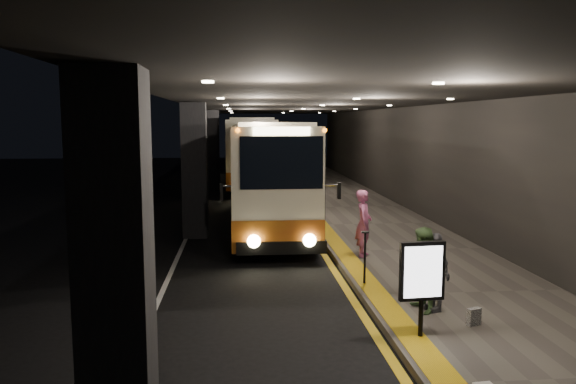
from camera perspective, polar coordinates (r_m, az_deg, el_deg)
name	(u,v)px	position (r m, az deg, el deg)	size (l,w,h in m)	color
ground	(242,266)	(14.97, -4.69, -7.53)	(90.00, 90.00, 0.00)	black
lane_line_white	(190,231)	(19.92, -9.98, -3.89)	(0.12, 50.00, 0.01)	silver
kerb_stripe_yellow	(307,229)	(19.99, 1.98, -3.75)	(0.18, 50.00, 0.01)	gold
sidewalk	(374,226)	(20.41, 8.70, -3.40)	(4.50, 50.00, 0.15)	#514C44
tactile_strip	(321,224)	(20.03, 3.41, -3.30)	(0.50, 50.00, 0.01)	gold
terminal_wall	(437,144)	(20.73, 14.93, 4.75)	(0.10, 50.00, 6.00)	black
support_columns	(195,171)	(18.61, -9.46, 2.17)	(0.80, 24.80, 4.40)	black
canopy	(312,98)	(19.66, 2.48, 9.52)	(9.00, 50.00, 0.40)	black
coach_main	(269,178)	(20.16, -1.91, 1.39)	(2.60, 11.82, 3.67)	beige
coach_second	(256,154)	(33.27, -3.32, 3.84)	(3.26, 12.45, 3.87)	beige
coach_third	(253,145)	(46.88, -3.56, 4.76)	(2.57, 12.05, 3.78)	beige
passenger_boarding	(364,223)	(15.36, 7.70, -3.16)	(0.66, 0.43, 1.81)	#B85686
passenger_waiting_green	(423,270)	(11.12, 13.55, -7.73)	(0.80, 0.50, 1.65)	#4D6F3D
passenger_waiting_grey	(435,272)	(11.30, 14.70, -7.84)	(0.90, 0.46, 1.53)	#454448
bag_polka	(474,317)	(10.87, 18.36, -11.93)	(0.26, 0.11, 0.31)	black
info_sign	(422,273)	(9.79, 13.48, -8.03)	(0.79, 0.18, 1.65)	black
stanchion_post	(365,258)	(12.84, 7.81, -6.66)	(0.05, 0.05, 1.18)	black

